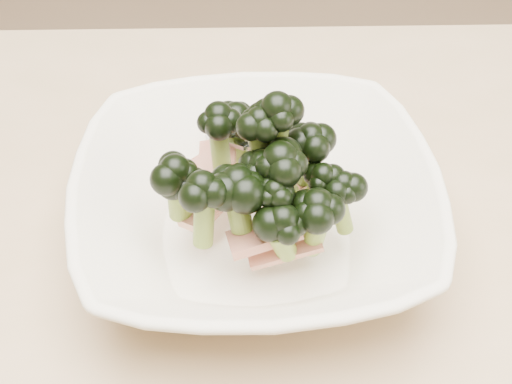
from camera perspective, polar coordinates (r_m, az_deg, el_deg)
broccoli_dish at (r=0.54m, az=0.02°, el=-0.76°), size 0.29×0.29×0.14m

